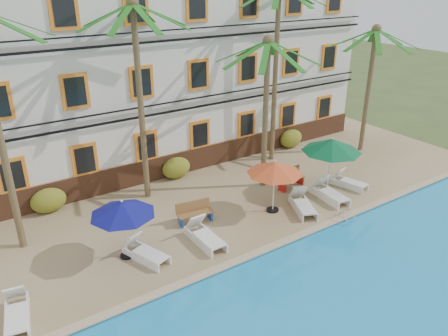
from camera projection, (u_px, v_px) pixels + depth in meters
ground at (259, 241)px, 17.37m from camera, size 100.00×100.00×0.00m
pool_deck at (195, 191)px, 21.11m from camera, size 30.00×12.00×0.25m
pool_coping at (274, 246)px, 16.57m from camera, size 30.00×0.35×0.06m
hotel_building at (144, 66)px, 22.76m from camera, size 25.40×6.44×10.22m
palm_b at (138, 77)px, 18.11m from camera, size 4.61×4.61×8.73m
palm_c at (266, 92)px, 19.57m from camera, size 4.61×4.61×7.14m
palm_d at (276, 51)px, 22.10m from camera, size 4.61×4.61×9.32m
palm_e at (371, 71)px, 23.93m from camera, size 4.61×4.61×7.10m
shrub_left at (49, 200)px, 18.81m from camera, size 1.50×0.90×1.10m
shrub_mid at (176, 168)px, 21.99m from camera, size 1.50×0.90×1.10m
shrub_right at (291, 139)px, 25.91m from camera, size 1.50×0.90×1.10m
umbrella_blue at (122, 208)px, 15.22m from camera, size 2.34×2.34×2.35m
umbrella_red at (275, 168)px, 18.29m from camera, size 2.40×2.40×2.40m
umbrella_green at (332, 146)px, 19.84m from camera, size 2.75×2.75×2.75m
lounger_a at (16, 312)px, 12.95m from camera, size 1.00×1.97×0.89m
lounger_b at (145, 252)px, 15.77m from camera, size 1.26×2.00×0.89m
lounger_c at (205, 236)px, 16.71m from camera, size 0.74×2.05×0.97m
lounger_d at (303, 204)px, 19.03m from camera, size 1.47×2.10×0.94m
lounger_e at (329, 193)px, 19.99m from camera, size 0.93×2.09×0.96m
lounger_f at (349, 182)px, 21.19m from camera, size 1.02×1.84×0.82m
bench_left at (195, 212)px, 18.08m from camera, size 1.55×0.70×0.93m
bench_right at (290, 178)px, 21.07m from camera, size 1.55×0.65×0.93m
pool_ladder at (345, 219)px, 18.45m from camera, size 0.54×0.74×0.74m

